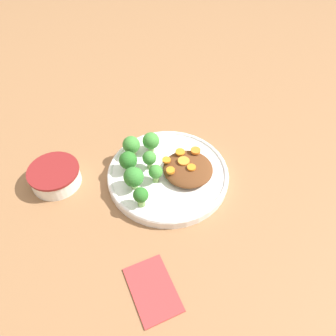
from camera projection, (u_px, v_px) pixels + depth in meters
ground_plane at (168, 178)px, 0.79m from camera, size 4.00×4.00×0.00m
plate at (168, 174)px, 0.78m from camera, size 0.29×0.29×0.03m
dip_bowl at (55, 175)px, 0.77m from camera, size 0.12×0.12×0.04m
stew_mound at (188, 169)px, 0.77m from camera, size 0.12×0.12×0.03m
broccoli_floret_0 at (134, 177)px, 0.72m from camera, size 0.05×0.05×0.06m
broccoli_floret_1 at (149, 158)px, 0.76m from camera, size 0.03×0.03×0.05m
broccoli_floret_2 at (128, 161)px, 0.76m from camera, size 0.04×0.04×0.05m
broccoli_floret_3 at (151, 141)px, 0.80m from camera, size 0.04×0.04×0.05m
broccoli_floret_4 at (131, 145)px, 0.79m from camera, size 0.04×0.04×0.06m
broccoli_floret_5 at (141, 196)px, 0.69m from camera, size 0.03×0.03×0.05m
broccoli_floret_6 at (156, 172)px, 0.74m from camera, size 0.03×0.03×0.05m
carrot_slice_0 at (196, 151)px, 0.79m from camera, size 0.02×0.02×0.01m
carrot_slice_1 at (180, 152)px, 0.78m from camera, size 0.02×0.02×0.00m
carrot_slice_2 at (191, 167)px, 0.75m from camera, size 0.02×0.02×0.00m
carrot_slice_3 at (168, 160)px, 0.77m from camera, size 0.02×0.02×0.00m
carrot_slice_4 at (184, 161)px, 0.76m from camera, size 0.03×0.03×0.00m
carrot_slice_5 at (172, 170)px, 0.74m from camera, size 0.02×0.02×0.01m
napkin at (153, 289)px, 0.61m from camera, size 0.13×0.09×0.01m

